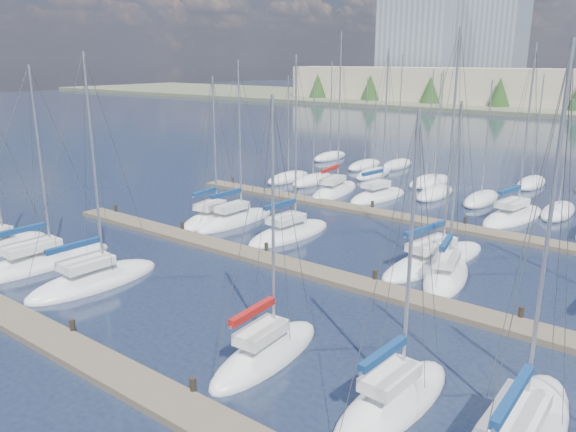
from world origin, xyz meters
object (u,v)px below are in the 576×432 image
Objects in this scene: sailboat_o at (378,196)px; sailboat_l at (446,276)px; sailboat_i at (236,220)px; sailboat_k at (435,260)px; sailboat_n at (334,191)px; sailboat_b at (40,263)px; sailboat_c at (94,280)px; sailboat_j at (289,233)px; sailboat_e at (393,401)px; sailboat_p at (513,216)px; sailboat_d at (266,354)px; sailboat_h at (213,219)px.

sailboat_l is at bearing -41.87° from sailboat_o.
sailboat_k reaches higher than sailboat_i.
sailboat_n is 19.70m from sailboat_k.
sailboat_b is 14.74m from sailboat_i.
sailboat_k reaches higher than sailboat_b.
sailboat_c is 20.58m from sailboat_k.
sailboat_j is (-12.31, 1.10, 0.00)m from sailboat_l.
sailboat_e is at bearing -32.60° from sailboat_i.
sailboat_j is 0.99× the size of sailboat_c.
sailboat_d is at bearing -84.21° from sailboat_p.
sailboat_j reaches higher than sailboat_h.
sailboat_i is at bearing 101.21° from sailboat_c.
sailboat_p is at bearing 97.46° from sailboat_k.
sailboat_n is at bearing 130.23° from sailboat_e.
sailboat_o reaches higher than sailboat_c.
sailboat_b is at bearing -106.75° from sailboat_n.
sailboat_d is 31.16m from sailboat_n.
sailboat_n is at bearing 152.51° from sailboat_k.
sailboat_e reaches higher than sailboat_l.
sailboat_h is (1.42, 13.66, 0.01)m from sailboat_b.
sailboat_h is (-7.16, -0.63, -0.00)m from sailboat_j.
sailboat_p is (1.85, 28.84, -0.01)m from sailboat_d.
sailboat_c is at bearing -108.27° from sailboat_p.
sailboat_n reaches higher than sailboat_e.
sailboat_k is at bearing -41.39° from sailboat_o.
sailboat_j is at bearing 79.57° from sailboat_c.
sailboat_d is 0.92× the size of sailboat_b.
sailboat_j is 1.03× the size of sailboat_i.
sailboat_p is at bearing -4.54° from sailboat_n.
sailboat_c is at bearing -81.66° from sailboat_h.
sailboat_o is at bearing 96.42° from sailboat_j.
sailboat_n is 1.08× the size of sailboat_p.
sailboat_n is 27.27m from sailboat_c.
sailboat_i is (-17.67, 1.20, 0.01)m from sailboat_l.
sailboat_i reaches higher than sailboat_b.
sailboat_h is at bearing -156.47° from sailboat_i.
sailboat_n is at bearing 127.41° from sailboat_l.
sailboat_j is 14.37m from sailboat_c.
sailboat_k reaches higher than sailboat_c.
sailboat_l is at bearing 42.60° from sailboat_c.
sailboat_i is at bearing -101.58° from sailboat_o.
sailboat_i is 16.09m from sailboat_k.
sailboat_k is (11.13, -12.97, -0.01)m from sailboat_o.
sailboat_p reaches higher than sailboat_j.
sailboat_b is at bearing -160.13° from sailboat_l.
sailboat_k is at bearing 114.72° from sailboat_l.
sailboat_d is 13.11m from sailboat_c.
sailboat_n is at bearing 88.77° from sailboat_i.
sailboat_c reaches higher than sailboat_j.
sailboat_n reaches higher than sailboat_h.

